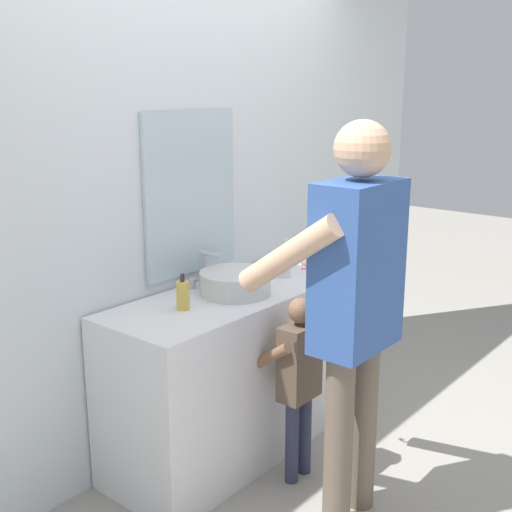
% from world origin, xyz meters
% --- Properties ---
extents(ground_plane, '(14.00, 14.00, 0.00)m').
position_xyz_m(ground_plane, '(0.00, 0.00, 0.00)').
color(ground_plane, '#9E998E').
extents(back_wall, '(4.40, 0.10, 2.70)m').
position_xyz_m(back_wall, '(0.00, 0.62, 1.35)').
color(back_wall, silver).
rests_on(back_wall, ground).
extents(vanity_cabinet, '(1.38, 0.54, 0.84)m').
position_xyz_m(vanity_cabinet, '(0.00, 0.30, 0.42)').
color(vanity_cabinet, white).
rests_on(vanity_cabinet, ground).
extents(sink_basin, '(0.34, 0.34, 0.11)m').
position_xyz_m(sink_basin, '(0.00, 0.28, 0.90)').
color(sink_basin, silver).
rests_on(sink_basin, vanity_cabinet).
extents(faucet, '(0.18, 0.14, 0.18)m').
position_xyz_m(faucet, '(0.00, 0.49, 0.92)').
color(faucet, '#B7BABF').
rests_on(faucet, vanity_cabinet).
extents(toothbrush_cup, '(0.07, 0.07, 0.21)m').
position_xyz_m(toothbrush_cup, '(0.38, 0.27, 0.89)').
color(toothbrush_cup, silver).
rests_on(toothbrush_cup, vanity_cabinet).
extents(soap_bottle, '(0.06, 0.06, 0.17)m').
position_xyz_m(soap_bottle, '(-0.32, 0.31, 0.91)').
color(soap_bottle, gold).
rests_on(soap_bottle, vanity_cabinet).
extents(child_toddler, '(0.28, 0.28, 0.90)m').
position_xyz_m(child_toddler, '(0.00, -0.10, 0.54)').
color(child_toddler, '#2D334C').
rests_on(child_toddler, ground).
extents(adult_parent, '(0.53, 0.56, 1.70)m').
position_xyz_m(adult_parent, '(-0.09, -0.43, 1.02)').
color(adult_parent, '#6B5B4C').
rests_on(adult_parent, ground).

